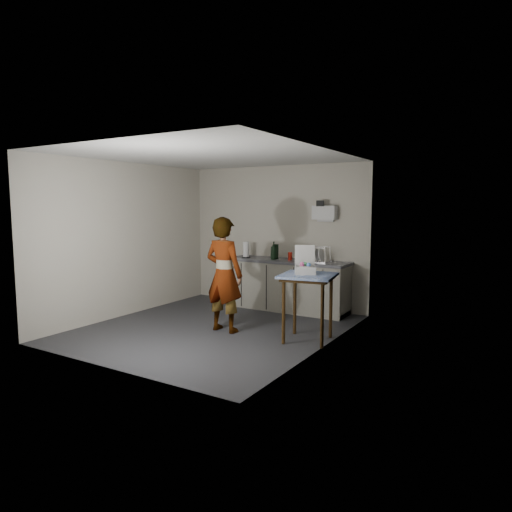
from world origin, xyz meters
The scene contains 15 objects.
ground centered at (0.00, 0.00, 0.00)m, with size 4.00×4.00×0.00m, color #26272B.
wall_back centered at (0.00, 1.99, 1.30)m, with size 3.60×0.02×2.60m, color beige.
wall_right centered at (1.79, 0.00, 1.30)m, with size 0.02×4.00×2.60m, color beige.
wall_left centered at (-1.79, 0.00, 1.30)m, with size 0.02×4.00×2.60m, color beige.
ceiling centered at (0.00, 0.00, 2.60)m, with size 3.60×4.00×0.01m, color white.
kitchen_counter centered at (0.40, 1.70, 0.43)m, with size 2.24×0.62×0.91m.
wall_shelf centered at (1.00, 1.92, 1.75)m, with size 0.42×0.18×0.37m.
side_table centered at (1.50, 0.18, 0.82)m, with size 0.84×0.84×0.94m.
standing_man centered at (0.22, -0.01, 0.86)m, with size 0.63×0.41×1.71m, color #B2A593.
soap_bottle centered at (0.15, 1.63, 1.07)m, with size 0.12×0.12×0.32m, color black.
soda_can centered at (0.46, 1.68, 0.98)m, with size 0.07×0.07×0.14m, color red.
dark_bottle centered at (0.15, 1.73, 1.04)m, with size 0.08×0.08×0.27m, color black.
paper_towel centered at (-0.43, 1.62, 1.05)m, with size 0.16×0.16×0.29m.
dish_rack centered at (0.98, 1.70, 0.97)m, with size 0.38×0.28×0.26m.
bakery_box centered at (1.44, 0.21, 1.02)m, with size 0.38×0.38×0.39m.
Camera 1 is at (4.09, -5.49, 1.90)m, focal length 32.00 mm.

